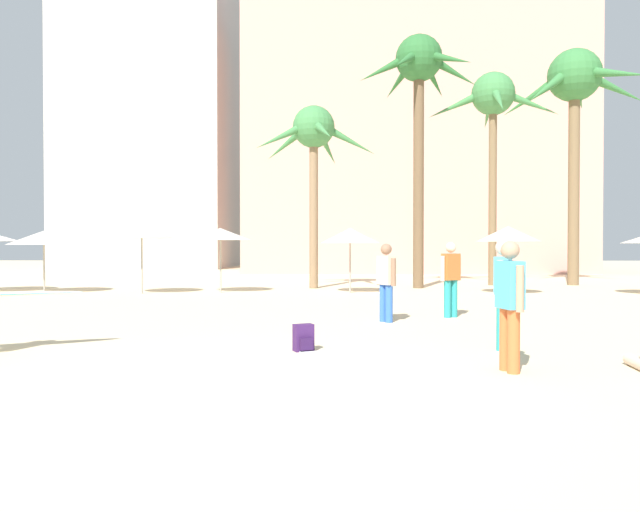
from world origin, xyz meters
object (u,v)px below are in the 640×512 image
Objects in this scene: palm_tree_far_left at (575,90)px; person_mid_center at (386,279)px; cafe_umbrella_2 at (350,236)px; palm_tree_center at (419,79)px; beach_towel at (366,356)px; person_far_right at (451,276)px; cafe_umbrella_3 at (220,234)px; person_mid_left at (510,300)px; backpack at (304,338)px; cafe_umbrella_0 at (142,232)px; cafe_umbrella_6 at (44,238)px; person_near_right at (503,290)px; palm_tree_right at (314,139)px; cafe_umbrella_1 at (508,234)px; palm_tree_left at (493,106)px.

person_mid_center is (-8.98, -12.27, -7.21)m from palm_tree_far_left.
palm_tree_center is at bearing 41.70° from cafe_umbrella_2.
person_far_right is (2.22, 4.86, 0.94)m from beach_towel.
cafe_umbrella_3 is 1.33× the size of person_mid_left.
backpack is (-1.08, -11.49, -1.80)m from cafe_umbrella_2.
cafe_umbrella_0 is 7.17m from cafe_umbrella_2.
cafe_umbrella_6 is 1.42× the size of person_far_right.
cafe_umbrella_2 is 1.00× the size of cafe_umbrella_3.
cafe_umbrella_2 is 11.68m from backpack.
palm_tree_right is at bearing 129.16° from person_near_right.
person_far_right reaches higher than person_mid_center.
cafe_umbrella_6 is 17.84m from person_mid_left.
palm_tree_center reaches higher than palm_tree_right.
cafe_umbrella_1 reaches higher than person_mid_left.
cafe_umbrella_1 is at bearing -130.68° from palm_tree_far_left.
backpack is at bearing -120.27° from cafe_umbrella_1.
beach_towel is at bearing -69.77° from cafe_umbrella_3.
person_far_right is 4.24m from person_near_right.
cafe_umbrella_6 is (-3.55, 0.34, -0.21)m from cafe_umbrella_0.
cafe_umbrella_1 is (6.67, -2.78, -3.74)m from palm_tree_right.
palm_tree_center is at bearing 44.51° from person_mid_center.
person_mid_left reaches higher than backpack.
palm_tree_far_left reaches higher than palm_tree_center.
cafe_umbrella_6 is 13.70m from person_mid_center.
palm_tree_left is at bearing -178.18° from palm_tree_far_left.
palm_tree_left is 18.75m from backpack.
person_near_right is (-4.02, -15.54, -6.51)m from palm_tree_left.
palm_tree_center is at bearing -151.71° from palm_tree_left.
cafe_umbrella_1 is at bearing -48.88° from palm_tree_center.
palm_tree_far_left is 5.69× the size of person_near_right.
cafe_umbrella_2 is 5.39× the size of backpack.
cafe_umbrella_1 is 1.34× the size of person_near_right.
person_mid_left is at bearing -30.08° from beach_towel.
palm_tree_far_left is 1.11× the size of palm_tree_left.
cafe_umbrella_6 is at bearing -58.32° from person_mid_left.
cafe_umbrella_3 reaches higher than cafe_umbrella_6.
person_far_right is 1.01× the size of person_mid_left.
beach_towel is 1.08× the size of person_near_right.
person_near_right is 1.70m from person_mid_left.
cafe_umbrella_1 is 5.50× the size of backpack.
palm_tree_right is 5.39m from cafe_umbrella_3.
palm_tree_far_left is at bearing 16.18° from cafe_umbrella_0.
person_mid_center is 5.16m from person_mid_left.
cafe_umbrella_0 is at bearing 155.53° from person_near_right.
cafe_umbrella_3 is 13.22m from person_near_right.
person_near_right is at bearing -41.15° from cafe_umbrella_6.
cafe_umbrella_1 is at bearing -5.52° from cafe_umbrella_2.
cafe_umbrella_2 is 10.71m from cafe_umbrella_6.
palm_tree_left reaches higher than cafe_umbrella_3.
palm_tree_right is 7.40m from cafe_umbrella_0.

